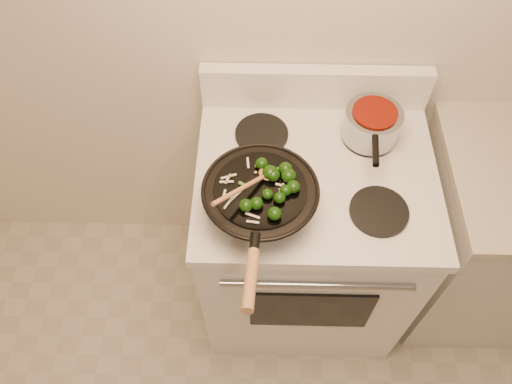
{
  "coord_description": "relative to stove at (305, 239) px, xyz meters",
  "views": [
    {
      "loc": [
        -0.37,
        0.21,
        2.21
      ],
      "look_at": [
        -0.39,
        1.03,
        1.01
      ],
      "focal_mm": 35.0,
      "sensor_mm": 36.0,
      "label": 1
    }
  ],
  "objects": [
    {
      "name": "wok",
      "position": [
        -0.18,
        -0.16,
        0.52
      ],
      "size": [
        0.34,
        0.57,
        0.19
      ],
      "color": "black",
      "rests_on": "stove"
    },
    {
      "name": "stirfry",
      "position": [
        -0.14,
        -0.15,
        0.58
      ],
      "size": [
        0.23,
        0.23,
        0.04
      ],
      "color": "black",
      "rests_on": "wok"
    },
    {
      "name": "saucepan",
      "position": [
        0.18,
        0.15,
        0.52
      ],
      "size": [
        0.19,
        0.3,
        0.11
      ],
      "color": "#95989D",
      "rests_on": "stove"
    },
    {
      "name": "wooden_spoon",
      "position": [
        -0.2,
        -0.16,
        0.6
      ],
      "size": [
        0.18,
        0.19,
        0.09
      ],
      "color": "#B37646",
      "rests_on": "wok"
    },
    {
      "name": "stove",
      "position": [
        0.0,
        0.0,
        0.0
      ],
      "size": [
        0.78,
        0.67,
        1.08
      ],
      "color": "white",
      "rests_on": "ground"
    }
  ]
}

